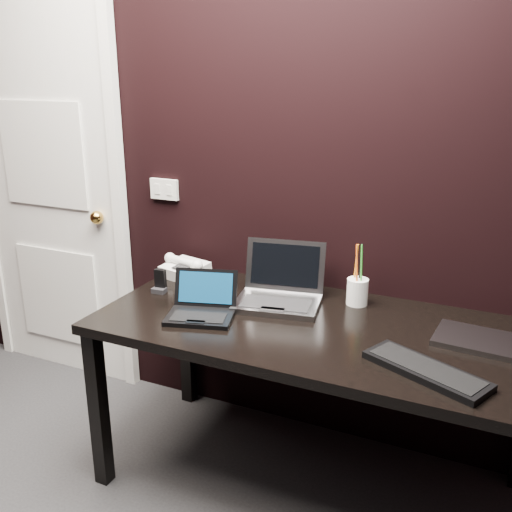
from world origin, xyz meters
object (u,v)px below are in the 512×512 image
at_px(mobile_phone, 160,284).
at_px(pen_cup, 357,290).
at_px(desk, 314,342).
at_px(silver_laptop, 279,293).
at_px(desk_phone, 185,269).
at_px(netbook, 202,308).
at_px(closed_laptop, 478,340).
at_px(door, 50,192).
at_px(ext_keyboard, 426,370).

distance_m(mobile_phone, pen_cup, 0.86).
bearing_deg(mobile_phone, desk, -2.68).
height_order(desk, mobile_phone, mobile_phone).
height_order(silver_laptop, pen_cup, pen_cup).
bearing_deg(mobile_phone, desk_phone, 90.21).
relative_size(netbook, closed_laptop, 0.99).
bearing_deg(mobile_phone, door, 159.64).
height_order(door, desk, door).
height_order(desk, desk_phone, desk_phone).
xyz_separation_m(desk, desk_phone, (-0.73, 0.24, 0.12)).
xyz_separation_m(desk_phone, mobile_phone, (0.00, -0.21, -0.00)).
relative_size(door, mobile_phone, 20.82).
height_order(desk_phone, mobile_phone, desk_phone).
relative_size(door, pen_cup, 8.17).
distance_m(door, ext_keyboard, 2.20).
height_order(netbook, closed_laptop, netbook).
height_order(netbook, ext_keyboard, netbook).
xyz_separation_m(desk_phone, pen_cup, (0.83, 0.02, 0.02)).
height_order(door, mobile_phone, door).
bearing_deg(desk, mobile_phone, 177.32).
relative_size(door, ext_keyboard, 4.97).
bearing_deg(desk_phone, netbook, -50.56).
distance_m(door, netbook, 1.34).
bearing_deg(closed_laptop, mobile_phone, -177.57).
distance_m(desk, pen_cup, 0.31).
height_order(closed_laptop, pen_cup, pen_cup).
height_order(ext_keyboard, desk_phone, desk_phone).
distance_m(ext_keyboard, desk_phone, 1.27).
bearing_deg(desk, silver_laptop, 145.73).
xyz_separation_m(netbook, mobile_phone, (-0.30, 0.15, 0.00)).
xyz_separation_m(netbook, pen_cup, (0.53, 0.38, 0.03)).
relative_size(desk, pen_cup, 6.49).
bearing_deg(closed_laptop, pen_cup, 161.00).
relative_size(silver_laptop, ext_keyboard, 0.91).
relative_size(desk, silver_laptop, 4.32).
bearing_deg(netbook, desk, 15.25).
distance_m(desk_phone, mobile_phone, 0.21).
height_order(silver_laptop, ext_keyboard, silver_laptop).
bearing_deg(desk_phone, pen_cup, 1.08).
bearing_deg(ext_keyboard, netbook, 173.85).
height_order(desk, silver_laptop, silver_laptop).
height_order(door, netbook, door).
relative_size(silver_laptop, closed_laptop, 1.26).
relative_size(silver_laptop, desk_phone, 1.66).
height_order(door, pen_cup, door).
bearing_deg(closed_laptop, ext_keyboard, -114.24).
distance_m(silver_laptop, desk_phone, 0.54).
relative_size(netbook, mobile_phone, 3.02).
bearing_deg(pen_cup, netbook, -144.54).
bearing_deg(netbook, mobile_phone, 152.85).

